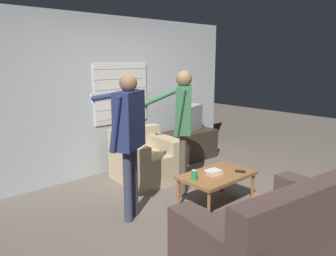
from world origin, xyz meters
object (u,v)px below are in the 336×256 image
Objects in this scene: armchair_beige at (145,159)px; spare_remote at (240,171)px; soda_can at (194,175)px; couch_blue at (276,236)px; person_left_standing at (128,129)px; coffee_table at (217,177)px; book_stack at (214,172)px; tv at (190,118)px; person_right_standing at (183,117)px.

armchair_beige reaches higher than spare_remote.
couch_blue is at bearing -101.05° from soda_can.
spare_remote is (1.26, -0.65, -0.64)m from person_left_standing.
couch_blue is at bearing -117.33° from coffee_table.
armchair_beige is 1.39m from book_stack.
coffee_table is at bearing 32.81° from tv.
tv reaches higher than spare_remote.
person_left_standing reaches higher than armchair_beige.
spare_remote is at bearing 57.03° from couch_blue.
book_stack is (0.57, 1.20, 0.14)m from couch_blue.
spare_remote is (0.64, -0.21, -0.05)m from soda_can.
tv is 0.47× the size of person_right_standing.
tv is 3.93× the size of book_stack.
person_right_standing reaches higher than book_stack.
armchair_beige is (0.55, 2.59, -0.00)m from couch_blue.
person_left_standing is at bearing 154.03° from coffee_table.
coffee_table is at bearing -5.83° from soda_can.
tv is (1.24, 1.70, 0.38)m from coffee_table.
couch_blue reaches higher than coffee_table.
coffee_table is at bearing -55.92° from person_left_standing.
couch_blue is 1.34m from book_stack.
spare_remote is at bearing -17.85° from soda_can.
spare_remote is (0.25, -0.80, -0.63)m from person_right_standing.
book_stack is (0.02, -1.39, 0.15)m from armchair_beige.
armchair_beige is at bearing 77.00° from soda_can.
armchair_beige is 1.08m from person_right_standing.
book_stack is at bearing 97.07° from armchair_beige.
soda_can is (-0.38, -0.60, -0.58)m from person_right_standing.
tv is 1.66m from person_right_standing.
book_stack reaches higher than coffee_table.
couch_blue is 1.36m from spare_remote.
soda_can is (0.24, 1.23, 0.18)m from couch_blue.
couch_blue reaches higher than armchair_beige.
couch_blue reaches higher than soda_can.
person_right_standing is at bearing 81.01° from spare_remote.
armchair_beige reaches higher than soda_can.
person_left_standing is 8.24× the size of book_stack.
tv is at bearing 45.89° from soda_can.
armchair_beige is 1.51m from person_left_standing.
armchair_beige is 1.40m from coffee_table.
tv reaches higher than book_stack.
person_left_standing is at bearing 7.35° from tv.
person_right_standing is 8.28× the size of book_stack.
soda_can reaches higher than coffee_table.
tv is at bearing 35.92° from spare_remote.
soda_can is at bearing -166.33° from person_right_standing.
tv reaches higher than soda_can.
book_stack is (-0.05, -0.62, -0.61)m from person_right_standing.
couch_blue is 1.84× the size of coffee_table.
couch_blue is 2.08m from person_right_standing.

